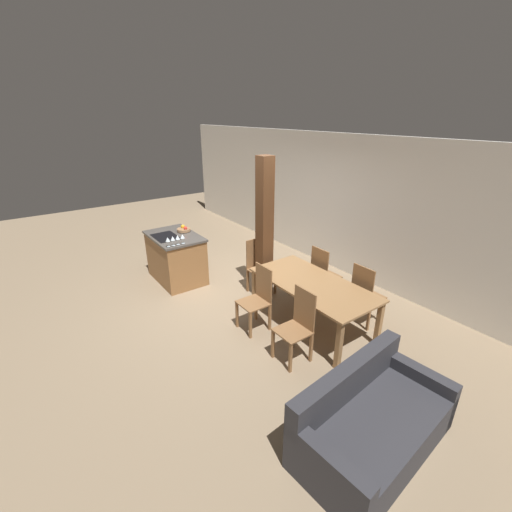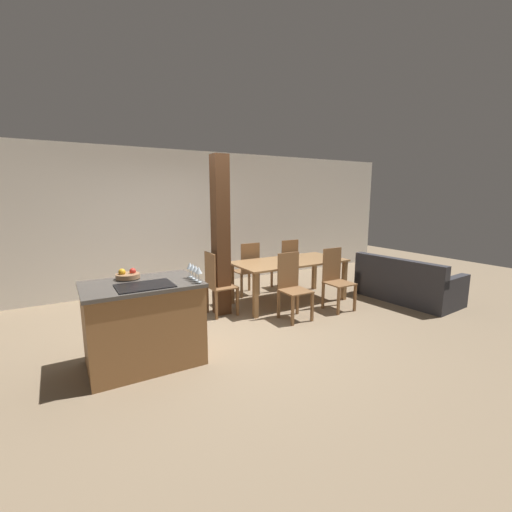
{
  "view_description": "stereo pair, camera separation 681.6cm",
  "coord_description": "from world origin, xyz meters",
  "views": [
    {
      "loc": [
        4.65,
        -2.72,
        3.05
      ],
      "look_at": [
        0.6,
        0.2,
        0.95
      ],
      "focal_mm": 24.0,
      "sensor_mm": 36.0,
      "label": 1
    },
    {
      "loc": [
        -1.92,
        -4.09,
        1.84
      ],
      "look_at": [
        0.6,
        0.2,
        0.95
      ],
      "focal_mm": 24.0,
      "sensor_mm": 36.0,
      "label": 2
    }
  ],
  "objects": [
    {
      "name": "wall_back",
      "position": [
        0.0,
        2.57,
        1.35
      ],
      "size": [
        11.2,
        0.08,
        2.7
      ],
      "color": "silver",
      "rests_on": "ground_plane"
    },
    {
      "name": "dining_chair_far_left",
      "position": [
        1.05,
        1.28,
        0.51
      ],
      "size": [
        0.4,
        0.4,
        0.99
      ],
      "rotation": [
        0.0,
        0.0,
        3.14
      ],
      "color": "brown",
      "rests_on": "ground_plane"
    },
    {
      "name": "dining_chair_far_right",
      "position": [
        1.93,
        1.28,
        0.51
      ],
      "size": [
        0.4,
        0.4,
        0.99
      ],
      "rotation": [
        0.0,
        0.0,
        3.14
      ],
      "color": "brown",
      "rests_on": "ground_plane"
    },
    {
      "name": "wine_glass_near",
      "position": [
        -0.66,
        -0.75,
        1.05
      ],
      "size": [
        0.08,
        0.08,
        0.17
      ],
      "color": "silver",
      "rests_on": "kitchen_island"
    },
    {
      "name": "fruit_bowl",
      "position": [
        -1.28,
        -0.17,
        0.96
      ],
      "size": [
        0.26,
        0.26,
        0.11
      ],
      "color": "#99704C",
      "rests_on": "kitchen_island"
    },
    {
      "name": "wine_glass_middle",
      "position": [
        -0.66,
        -0.66,
        1.05
      ],
      "size": [
        0.08,
        0.08,
        0.17
      ],
      "color": "silver",
      "rests_on": "kitchen_island"
    },
    {
      "name": "kitchen_island",
      "position": [
        -1.18,
        -0.42,
        0.46
      ],
      "size": [
        1.21,
        0.81,
        0.93
      ],
      "color": "olive",
      "rests_on": "ground_plane"
    },
    {
      "name": "wine_glass_far",
      "position": [
        -0.66,
        -0.57,
        1.05
      ],
      "size": [
        0.08,
        0.08,
        0.17
      ],
      "color": "silver",
      "rests_on": "kitchen_island"
    },
    {
      "name": "ground_plane",
      "position": [
        0.0,
        0.0,
        0.0
      ],
      "size": [
        16.0,
        16.0,
        0.0
      ],
      "primitive_type": "plane",
      "color": "#847056"
    },
    {
      "name": "dining_table",
      "position": [
        1.49,
        0.59,
        0.64
      ],
      "size": [
        1.95,
        0.94,
        0.73
      ],
      "color": "olive",
      "rests_on": "ground_plane"
    },
    {
      "name": "timber_post",
      "position": [
        0.23,
        0.64,
        1.22
      ],
      "size": [
        0.23,
        0.23,
        2.43
      ],
      "color": "#4C2D19",
      "rests_on": "ground_plane"
    },
    {
      "name": "dining_chair_near_left",
      "position": [
        1.05,
        -0.1,
        0.51
      ],
      "size": [
        0.4,
        0.4,
        0.99
      ],
      "color": "brown",
      "rests_on": "ground_plane"
    },
    {
      "name": "wine_glass_end",
      "position": [
        -0.66,
        -0.48,
        1.05
      ],
      "size": [
        0.08,
        0.08,
        0.17
      ],
      "color": "silver",
      "rests_on": "kitchen_island"
    },
    {
      "name": "couch",
      "position": [
        3.34,
        -0.39,
        0.27
      ],
      "size": [
        0.99,
        1.72,
        0.78
      ],
      "rotation": [
        0.0,
        0.0,
        1.66
      ],
      "color": "#2D2D33",
      "rests_on": "ground_plane"
    },
    {
      "name": "dining_chair_near_right",
      "position": [
        1.93,
        -0.1,
        0.51
      ],
      "size": [
        0.4,
        0.4,
        0.99
      ],
      "color": "brown",
      "rests_on": "ground_plane"
    },
    {
      "name": "dining_chair_head_end",
      "position": [
        0.14,
        0.59,
        0.51
      ],
      "size": [
        0.4,
        0.4,
        0.99
      ],
      "rotation": [
        0.0,
        0.0,
        1.57
      ],
      "color": "brown",
      "rests_on": "ground_plane"
    }
  ]
}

